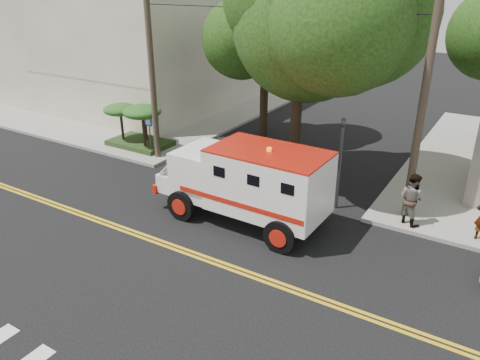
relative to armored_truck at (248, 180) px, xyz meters
The scene contains 12 objects.
ground 3.59m from the armored_truck, 116.70° to the right, with size 100.00×100.00×0.00m, color black.
sidewalk_nw 18.41m from the armored_truck, 144.47° to the left, with size 17.00×17.00×0.15m, color gray.
building_left 21.13m from the armored_truck, 144.31° to the left, with size 16.00×14.00×10.00m, color #B4A794.
utility_pole_left 8.21m from the armored_truck, 155.78° to the left, with size 0.28×0.28×9.00m, color #382D23.
utility_pole_right 6.56m from the armored_truck, 34.60° to the left, with size 0.28×0.28×9.00m, color #382D23.
tree_main 6.49m from the armored_truck, 81.39° to the left, with size 6.08×5.70×9.85m.
tree_left 10.65m from the armored_truck, 114.66° to the left, with size 4.48×4.20×7.70m.
traffic_signal 3.68m from the armored_truck, 49.33° to the left, with size 0.15×0.18×3.60m.
accessibility_sign 8.33m from the armored_truck, 156.40° to the left, with size 0.45×0.10×2.02m.
palm_planter 9.64m from the armored_truck, 156.88° to the left, with size 3.52×2.63×2.36m.
armored_truck is the anchor object (origin of this frame).
pedestrian_b 5.83m from the armored_truck, 28.18° to the left, with size 0.93×0.72×1.91m, color gray.
Camera 1 is at (9.17, -10.24, 8.34)m, focal length 35.00 mm.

